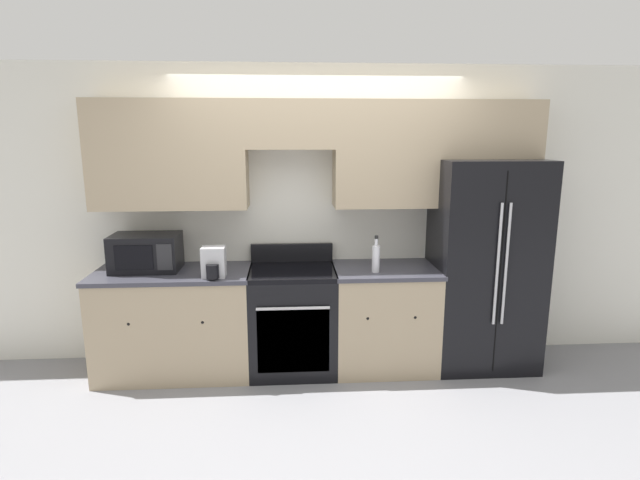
{
  "coord_description": "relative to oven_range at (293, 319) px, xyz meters",
  "views": [
    {
      "loc": [
        -0.26,
        -3.75,
        2.01
      ],
      "look_at": [
        0.0,
        0.31,
        1.15
      ],
      "focal_mm": 28.0,
      "sensor_mm": 36.0,
      "label": 1
    }
  ],
  "objects": [
    {
      "name": "bottle",
      "position": [
        0.69,
        -0.12,
        0.56
      ],
      "size": [
        0.06,
        0.06,
        0.31
      ],
      "color": "silver",
      "rests_on": "lower_cabinets_right"
    },
    {
      "name": "refrigerator",
      "position": [
        1.66,
        0.05,
        0.45
      ],
      "size": [
        0.88,
        0.75,
        1.81
      ],
      "color": "black",
      "rests_on": "ground_plane"
    },
    {
      "name": "lower_cabinets_left",
      "position": [
        -1.0,
        -0.0,
        -0.0
      ],
      "size": [
        1.3,
        0.64,
        0.9
      ],
      "color": "tan",
      "rests_on": "ground_plane"
    },
    {
      "name": "microwave",
      "position": [
        -1.21,
        0.05,
        0.59
      ],
      "size": [
        0.55,
        0.36,
        0.31
      ],
      "color": "black",
      "rests_on": "lower_cabinets_left"
    },
    {
      "name": "wall_back",
      "position": [
        0.25,
        0.26,
        1.1
      ],
      "size": [
        8.0,
        0.39,
        2.6
      ],
      "color": "silver",
      "rests_on": "ground_plane"
    },
    {
      "name": "oven_range",
      "position": [
        0.0,
        0.0,
        0.0
      ],
      "size": [
        0.73,
        0.65,
        1.06
      ],
      "color": "black",
      "rests_on": "ground_plane"
    },
    {
      "name": "electric_kettle",
      "position": [
        -0.62,
        -0.2,
        0.56
      ],
      "size": [
        0.18,
        0.21,
        0.24
      ],
      "color": "#B7B7BC",
      "rests_on": "lower_cabinets_left"
    },
    {
      "name": "ground_plane",
      "position": [
        0.23,
        -0.31,
        -0.45
      ],
      "size": [
        12.0,
        12.0,
        0.0
      ],
      "primitive_type": "plane",
      "color": "gray"
    },
    {
      "name": "lower_cabinets_right",
      "position": [
        0.79,
        -0.0,
        -0.0
      ],
      "size": [
        0.88,
        0.64,
        0.9
      ],
      "color": "tan",
      "rests_on": "ground_plane"
    }
  ]
}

